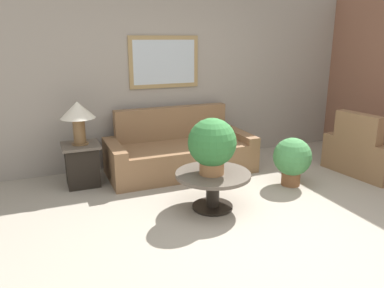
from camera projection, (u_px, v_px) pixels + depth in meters
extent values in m
plane|color=gray|center=(274.00, 236.00, 3.75)|extent=(20.00, 20.00, 0.00)
cube|color=gray|center=(179.00, 78.00, 5.78)|extent=(7.86, 0.06, 2.60)
cube|color=#997A4C|center=(164.00, 62.00, 5.58)|extent=(1.08, 0.03, 0.76)
cube|color=#B2BCC6|center=(164.00, 62.00, 5.57)|extent=(0.96, 0.01, 0.64)
cube|color=brown|center=(181.00, 158.00, 5.47)|extent=(1.74, 0.93, 0.42)
cube|color=brown|center=(172.00, 123.00, 5.68)|extent=(1.74, 0.16, 0.48)
cube|color=brown|center=(115.00, 163.00, 5.10)|extent=(0.18, 0.93, 0.52)
cube|color=brown|center=(239.00, 148.00, 5.80)|extent=(0.18, 0.93, 0.52)
cube|color=brown|center=(371.00, 157.00, 5.50)|extent=(0.99, 0.79, 0.42)
cube|color=brown|center=(358.00, 131.00, 5.20)|extent=(0.24, 0.70, 0.48)
cube|color=brown|center=(347.00, 147.00, 5.85)|extent=(0.93, 0.29, 0.52)
cylinder|color=black|center=(212.00, 206.00, 4.36)|extent=(0.47, 0.47, 0.03)
cylinder|color=black|center=(213.00, 191.00, 4.30)|extent=(0.15, 0.15, 0.36)
cylinder|color=brown|center=(213.00, 174.00, 4.25)|extent=(0.86, 0.86, 0.04)
cube|color=black|center=(82.00, 166.00, 4.98)|extent=(0.41, 0.41, 0.53)
cube|color=brown|center=(80.00, 145.00, 4.90)|extent=(0.48, 0.48, 0.03)
cylinder|color=brown|center=(80.00, 143.00, 4.89)|extent=(0.22, 0.22, 0.02)
cylinder|color=brown|center=(79.00, 130.00, 4.85)|extent=(0.16, 0.16, 0.33)
cone|color=beige|center=(77.00, 110.00, 4.77)|extent=(0.45, 0.45, 0.21)
cylinder|color=#9E6B42|center=(212.00, 167.00, 4.19)|extent=(0.28, 0.28, 0.16)
sphere|color=#2D6B33|center=(212.00, 142.00, 4.11)|extent=(0.54, 0.54, 0.54)
cylinder|color=brown|center=(291.00, 177.00, 5.02)|extent=(0.25, 0.25, 0.21)
sphere|color=#428447|center=(292.00, 157.00, 4.93)|extent=(0.50, 0.50, 0.50)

